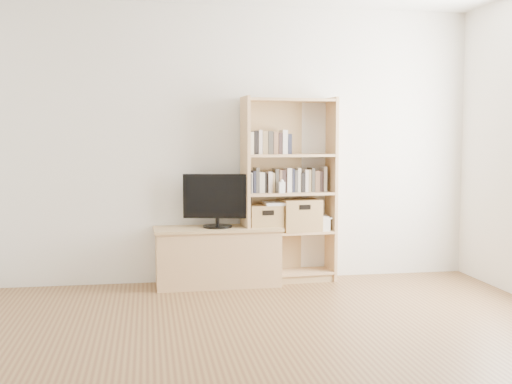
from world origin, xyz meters
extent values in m
cube|color=brown|center=(0.00, 0.00, 0.00)|extent=(4.50, 5.00, 0.01)
cube|color=white|center=(0.00, 2.50, 1.30)|extent=(4.50, 0.02, 2.60)
cube|color=tan|center=(-0.26, 2.29, 0.26)|extent=(1.14, 0.45, 0.52)
cube|color=tan|center=(0.43, 2.34, 0.87)|extent=(0.89, 0.37, 1.75)
cube|color=black|center=(-0.26, 2.29, 0.79)|extent=(0.63, 0.18, 0.49)
cube|color=beige|center=(0.43, 2.36, 0.96)|extent=(0.77, 0.24, 0.20)
cube|color=beige|center=(0.23, 2.35, 1.32)|extent=(0.41, 0.17, 0.21)
cube|color=white|center=(0.34, 2.24, 0.91)|extent=(0.06, 0.04, 0.10)
cube|color=olive|center=(0.20, 2.32, 0.61)|extent=(0.32, 0.27, 0.25)
cube|color=olive|center=(0.54, 2.35, 0.63)|extent=(0.39, 0.33, 0.30)
cube|color=white|center=(0.36, 2.32, 0.75)|extent=(0.34, 0.24, 0.03)
cube|color=silver|center=(0.73, 2.36, 0.54)|extent=(0.20, 0.27, 0.12)
camera|label=1|loc=(-0.89, -3.55, 1.37)|focal=45.00mm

